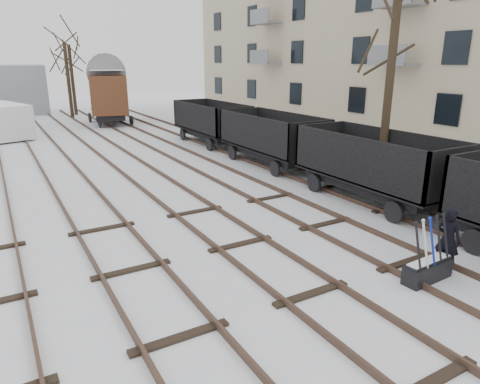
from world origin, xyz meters
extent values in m
plane|color=white|center=(0.00, 0.00, 0.00)|extent=(120.00, 120.00, 0.00)
cube|color=black|center=(-5.28, 14.00, 0.07)|extent=(0.07, 52.00, 0.15)
cube|color=black|center=(-3.72, 14.00, 0.07)|extent=(0.07, 52.00, 0.15)
cube|color=black|center=(-2.28, 14.00, 0.07)|extent=(0.07, 52.00, 0.15)
cube|color=black|center=(-3.00, 2.00, 0.03)|extent=(1.90, 0.20, 0.08)
cube|color=black|center=(-0.72, 14.00, 0.07)|extent=(0.07, 52.00, 0.15)
cube|color=black|center=(0.72, 14.00, 0.07)|extent=(0.07, 52.00, 0.15)
cube|color=black|center=(0.00, 2.00, 0.03)|extent=(1.90, 0.20, 0.08)
cube|color=black|center=(2.28, 14.00, 0.07)|extent=(0.07, 52.00, 0.15)
cube|color=black|center=(3.72, 14.00, 0.07)|extent=(0.07, 52.00, 0.15)
cube|color=black|center=(3.00, 2.00, 0.03)|extent=(1.90, 0.20, 0.08)
cube|color=black|center=(5.28, 14.00, 0.07)|extent=(0.07, 52.00, 0.15)
cube|color=black|center=(6.72, 14.00, 0.07)|extent=(0.07, 52.00, 0.15)
cube|color=black|center=(6.00, 2.00, 0.03)|extent=(1.90, 0.20, 0.08)
cube|color=#C0B394|center=(20.00, 14.00, 8.00)|extent=(10.00, 45.00, 16.00)
cube|color=#8E94A1|center=(-4.00, 40.00, 2.20)|extent=(7.00, 6.00, 4.40)
cube|color=black|center=(2.69, -0.80, 0.22)|extent=(1.32, 0.48, 0.44)
cube|color=black|center=(2.69, -0.80, 0.46)|extent=(1.31, 0.36, 0.06)
cube|color=white|center=(2.69, -0.80, 0.50)|extent=(1.26, 0.32, 0.03)
cylinder|color=black|center=(2.19, -0.83, 0.95)|extent=(0.06, 0.32, 1.08)
cylinder|color=silver|center=(2.44, -0.82, 0.95)|extent=(0.06, 0.32, 1.08)
cylinder|color=#0C1FA0|center=(2.69, -0.80, 0.95)|extent=(0.06, 0.32, 1.08)
cylinder|color=black|center=(2.94, -0.79, 0.95)|extent=(0.06, 0.32, 1.08)
cylinder|color=black|center=(3.19, -0.78, 0.95)|extent=(0.06, 0.32, 1.08)
imported|color=black|center=(3.44, -0.70, 0.79)|extent=(0.48, 0.64, 1.58)
cube|color=black|center=(6.00, 3.99, 0.64)|extent=(1.90, 5.22, 0.40)
cube|color=black|center=(6.00, 3.99, 0.84)|extent=(2.37, 5.93, 0.12)
cube|color=black|center=(4.86, 3.99, 1.63)|extent=(0.10, 5.93, 1.58)
cube|color=black|center=(7.14, 3.99, 1.63)|extent=(0.10, 5.93, 1.58)
cube|color=white|center=(6.00, 3.99, 0.94)|extent=(2.13, 5.69, 0.06)
cylinder|color=black|center=(4.91, 2.09, 0.35)|extent=(0.12, 0.69, 0.69)
cylinder|color=black|center=(7.09, 5.89, 0.35)|extent=(0.12, 0.69, 0.69)
cube|color=black|center=(6.00, 10.39, 0.64)|extent=(1.90, 5.22, 0.40)
cube|color=black|center=(6.00, 10.39, 0.84)|extent=(2.37, 5.93, 0.12)
cube|color=black|center=(4.86, 10.39, 1.63)|extent=(0.10, 5.93, 1.58)
cube|color=black|center=(7.14, 10.39, 1.63)|extent=(0.10, 5.93, 1.58)
cube|color=white|center=(6.00, 10.39, 0.94)|extent=(2.13, 5.69, 0.06)
cylinder|color=black|center=(4.91, 8.49, 0.35)|extent=(0.12, 0.69, 0.69)
cylinder|color=black|center=(7.09, 12.29, 0.35)|extent=(0.12, 0.69, 0.69)
cube|color=black|center=(6.00, 16.79, 0.64)|extent=(1.90, 5.22, 0.40)
cube|color=black|center=(6.00, 16.79, 0.84)|extent=(2.37, 5.93, 0.12)
cube|color=black|center=(4.86, 16.79, 1.63)|extent=(0.10, 5.93, 1.58)
cube|color=black|center=(7.14, 16.79, 1.63)|extent=(0.10, 5.93, 1.58)
cube|color=white|center=(6.00, 16.79, 0.94)|extent=(2.13, 5.69, 0.06)
cylinder|color=black|center=(4.91, 14.89, 0.35)|extent=(0.12, 0.69, 0.69)
cylinder|color=black|center=(7.09, 18.69, 0.35)|extent=(0.12, 0.69, 0.69)
cube|color=black|center=(2.80, 28.39, 0.71)|extent=(3.00, 5.11, 0.44)
cube|color=#512918|center=(2.80, 28.39, 2.34)|extent=(3.64, 5.85, 2.83)
cube|color=white|center=(2.80, 28.39, 4.13)|extent=(3.33, 5.53, 0.04)
cylinder|color=black|center=(1.60, 26.65, 0.38)|extent=(0.13, 0.76, 0.76)
cylinder|color=black|center=(3.99, 30.13, 0.38)|extent=(0.13, 0.76, 0.76)
cube|color=silver|center=(-4.79, 25.16, 1.14)|extent=(3.50, 5.41, 2.04)
cylinder|color=black|center=(-3.77, 26.75, 0.40)|extent=(0.25, 0.80, 0.80)
cylinder|color=black|center=(6.96, 4.54, 3.61)|extent=(0.30, 0.30, 7.22)
cylinder|color=black|center=(0.82, 33.60, 3.14)|extent=(0.30, 0.30, 6.29)
cylinder|color=black|center=(1.54, 35.94, 3.08)|extent=(0.30, 0.30, 6.17)
camera|label=1|loc=(-5.37, -6.23, 4.79)|focal=32.00mm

